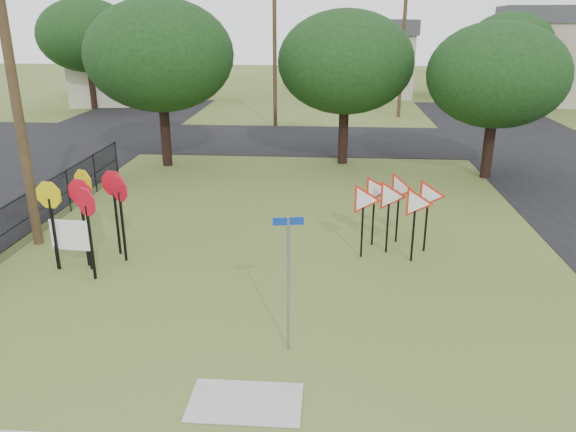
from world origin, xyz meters
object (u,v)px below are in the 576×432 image
object	(u,v)px
street_name_sign	(288,276)
yield_sign_cluster	(395,198)
stop_sign_cluster	(90,200)
info_board	(71,237)

from	to	relation	value
street_name_sign	yield_sign_cluster	size ratio (longest dim) A/B	1.03
street_name_sign	yield_sign_cluster	bearing A→B (deg)	63.68
stop_sign_cluster	info_board	world-z (taller)	stop_sign_cluster
stop_sign_cluster	yield_sign_cluster	xyz separation A→B (m)	(8.22, 1.44, -0.22)
yield_sign_cluster	street_name_sign	bearing A→B (deg)	-116.32
street_name_sign	stop_sign_cluster	xyz separation A→B (m)	(-5.59, 3.86, 0.19)
stop_sign_cluster	yield_sign_cluster	distance (m)	8.35
stop_sign_cluster	info_board	bearing A→B (deg)	-136.49
info_board	yield_sign_cluster	bearing A→B (deg)	12.20
info_board	street_name_sign	bearing A→B (deg)	-29.58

